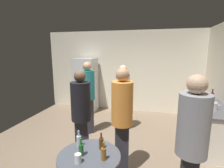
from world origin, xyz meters
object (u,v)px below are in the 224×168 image
object	(u,v)px
beer_bottle_green	(81,149)
person_in_gray_shirt	(192,140)
refrigerator	(86,85)
kettle	(213,106)
foreground_table	(89,163)
plastic_cup_white	(78,158)
person_in_white_shirt	(123,93)
person_in_black_shirt	(81,111)
wine_bottle_on_counter	(212,97)
beer_bottle_amber	(104,153)
person_in_teal_shirt	(88,92)
person_in_orange_shirt	(122,114)
beer_bottle_clear	(79,141)
beer_bottle_brown	(101,143)

from	to	relation	value
beer_bottle_green	person_in_gray_shirt	xyz separation A→B (m)	(1.28, 0.12, 0.24)
refrigerator	kettle	size ratio (longest dim) A/B	7.38
foreground_table	plastic_cup_white	size ratio (longest dim) A/B	7.27
person_in_gray_shirt	person_in_white_shirt	distance (m)	2.49
person_in_gray_shirt	person_in_black_shirt	size ratio (longest dim) A/B	1.04
beer_bottle_green	refrigerator	bearing A→B (deg)	111.77
plastic_cup_white	wine_bottle_on_counter	bearing A→B (deg)	49.26
wine_bottle_on_counter	person_in_gray_shirt	bearing A→B (deg)	-110.96
kettle	beer_bottle_amber	distance (m)	2.50
kettle	person_in_gray_shirt	xyz separation A→B (m)	(-0.72, -1.70, 0.08)
person_in_teal_shirt	person_in_orange_shirt	size ratio (longest dim) A/B	1.00
beer_bottle_amber	person_in_teal_shirt	bearing A→B (deg)	116.80
person_in_gray_shirt	person_in_black_shirt	xyz separation A→B (m)	(-1.64, 0.69, -0.05)
refrigerator	person_in_black_shirt	bearing A→B (deg)	-68.84
person_in_black_shirt	person_in_teal_shirt	bearing A→B (deg)	179.94
refrigerator	plastic_cup_white	size ratio (longest dim) A/B	16.36
wine_bottle_on_counter	foreground_table	world-z (taller)	wine_bottle_on_counter
person_in_white_shirt	beer_bottle_green	bearing A→B (deg)	-34.85
foreground_table	beer_bottle_amber	size ratio (longest dim) A/B	3.48
person_in_black_shirt	kettle	bearing A→B (deg)	96.54
foreground_table	plastic_cup_white	bearing A→B (deg)	-113.24
beer_bottle_green	person_in_gray_shirt	bearing A→B (deg)	5.30
plastic_cup_white	person_in_orange_shirt	world-z (taller)	person_in_orange_shirt
wine_bottle_on_counter	person_in_orange_shirt	world-z (taller)	person_in_orange_shirt
beer_bottle_clear	plastic_cup_white	world-z (taller)	beer_bottle_clear
plastic_cup_white	person_in_teal_shirt	xyz separation A→B (m)	(-0.72, 2.09, 0.26)
beer_bottle_brown	person_in_orange_shirt	world-z (taller)	person_in_orange_shirt
kettle	person_in_black_shirt	world-z (taller)	person_in_black_shirt
beer_bottle_amber	person_in_orange_shirt	distance (m)	0.79
beer_bottle_amber	beer_bottle_brown	world-z (taller)	same
beer_bottle_green	person_in_orange_shirt	distance (m)	0.86
person_in_black_shirt	wine_bottle_on_counter	bearing A→B (deg)	104.37
beer_bottle_brown	person_in_black_shirt	size ratio (longest dim) A/B	0.13
wine_bottle_on_counter	beer_bottle_green	distance (m)	3.13
beer_bottle_amber	person_in_orange_shirt	bearing A→B (deg)	83.87
person_in_teal_shirt	person_in_black_shirt	xyz separation A→B (m)	(0.34, -1.14, -0.04)
person_in_teal_shirt	person_in_orange_shirt	distance (m)	1.62
kettle	foreground_table	world-z (taller)	kettle
foreground_table	beer_bottle_amber	distance (m)	0.28
kettle	beer_bottle_brown	size ratio (longest dim) A/B	1.06
beer_bottle_brown	person_in_gray_shirt	world-z (taller)	person_in_gray_shirt
wine_bottle_on_counter	person_in_gray_shirt	world-z (taller)	person_in_gray_shirt
wine_bottle_on_counter	person_in_white_shirt	distance (m)	2.01
refrigerator	plastic_cup_white	xyz separation A→B (m)	(1.42, -3.63, -0.11)
beer_bottle_amber	beer_bottle_brown	distance (m)	0.24
kettle	beer_bottle_brown	world-z (taller)	kettle
beer_bottle_brown	person_in_black_shirt	world-z (taller)	person_in_black_shirt
foreground_table	person_in_gray_shirt	xyz separation A→B (m)	(1.19, 0.09, 0.43)
foreground_table	plastic_cup_white	world-z (taller)	plastic_cup_white
refrigerator	person_in_orange_shirt	world-z (taller)	refrigerator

